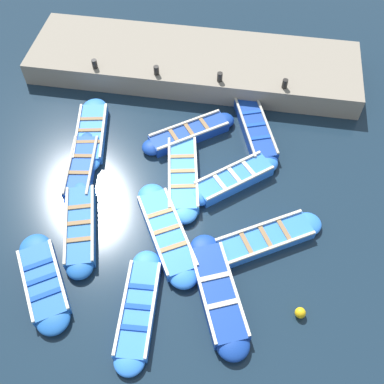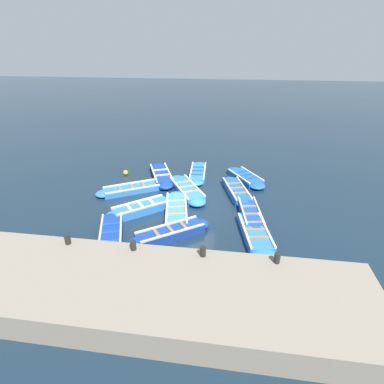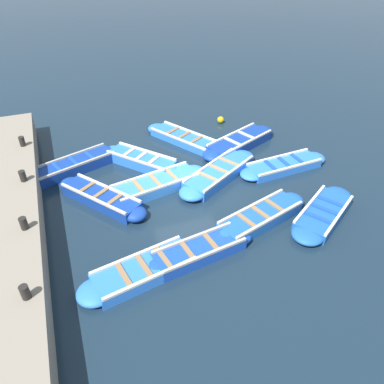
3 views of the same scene
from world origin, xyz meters
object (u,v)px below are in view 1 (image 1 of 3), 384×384
Objects in this scene: boat_tucked at (80,226)px; boat_centre at (189,133)px; bollard_north at (285,84)px; boat_bow_out at (234,179)px; boat_outer_left at (91,133)px; boat_inner_gap at (82,168)px; boat_end_of_row at (138,309)px; boat_drifting at (44,282)px; bollard_south at (95,64)px; boat_stern_in at (167,233)px; buoy_orange_near at (300,313)px; boat_outer_right at (255,129)px; bollard_mid_south at (156,70)px; boat_mid_row at (218,293)px; bollard_mid_north at (220,77)px; boat_broadside at (183,174)px; boat_alongside at (265,239)px.

boat_tucked is 1.10× the size of boat_centre.
boat_centre is at bearing 124.23° from bollard_north.
boat_outer_left is (1.27, 5.27, -0.03)m from boat_bow_out.
boat_inner_gap is 9.75× the size of bollard_north.
boat_end_of_row is 2.86m from boat_drifting.
boat_drifting is at bearing -174.59° from bollard_south.
bollard_south is (6.33, 3.95, 0.88)m from boat_stern_in.
bollard_north is at bearing 6.03° from buoy_orange_near.
boat_outer_right is 4.29m from bollard_mid_south.
boat_inner_gap is (-2.70, 5.64, -0.02)m from boat_outer_right.
bollard_north and bollard_mid_south have the same top height.
boat_outer_right is at bearing -4.83° from boat_mid_row.
boat_centre is 2.47m from bollard_mid_north.
bollard_south is (4.03, 4.06, 0.88)m from boat_broadside.
bollard_north is at bearing -90.00° from bollard_south.
boat_broadside reaches higher than boat_inner_gap.
bollard_mid_south is at bearing -35.12° from boat_outer_left.
bollard_mid_south is at bearing 34.43° from buoy_orange_near.
buoy_orange_near is (-1.71, -6.73, -0.04)m from boat_tucked.
boat_mid_row is at bearing 170.00° from bollard_north.
boat_tucked reaches higher than boat_outer_left.
boat_bow_out is at bearing -124.53° from bollard_south.
boat_alongside is 4.89m from boat_centre.
boat_stern_in is 6.44m from bollard_mid_north.
boat_broadside is 1.17× the size of boat_inner_gap.
boat_bow_out is at bearing -23.72° from boat_end_of_row.
bollard_mid_north is (3.97, 1.00, 0.87)m from boat_bow_out.
boat_inner_gap is 11.31× the size of buoy_orange_near.
bollard_mid_south reaches higher than boat_centre.
bollard_mid_south reaches higher than boat_outer_left.
boat_inner_gap reaches higher than boat_alongside.
bollard_mid_north reaches higher than boat_stern_in.
boat_bow_out is 10.44× the size of buoy_orange_near.
boat_tucked is at bearing 94.55° from boat_alongside.
bollard_south is at bearing 31.99° from boat_stern_in.
boat_outer_right is 5.30m from boat_stern_in.
boat_inner_gap is 6.01m from bollard_mid_north.
boat_drifting is at bearing 165.78° from boat_tucked.
boat_drifting is at bearing 94.83° from boat_mid_row.
bollard_north is 1.00× the size of bollard_mid_south.
boat_broadside is 1.08× the size of boat_outer_left.
boat_stern_in is at bearing 46.42° from boat_mid_row.
boat_stern_in is 3.80m from boat_drifting.
bollard_north is at bearing -67.99° from boat_outer_left.
boat_inner_gap is at bearing 53.64° from boat_mid_row.
boat_tucked is 1.01× the size of boat_end_of_row.
bollard_mid_south is (6.33, 1.57, 0.88)m from boat_stern_in.
boat_bow_out is 2.54m from boat_centre.
boat_alongside is at bearing -117.69° from boat_outer_left.
boat_stern_in reaches higher than boat_end_of_row.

